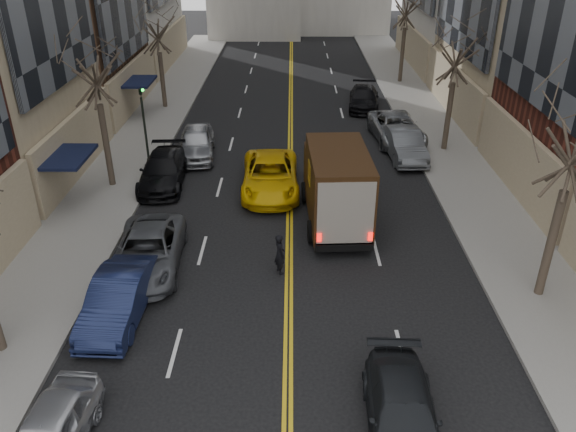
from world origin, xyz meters
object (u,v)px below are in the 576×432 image
object	(u,v)px
pedestrian	(280,254)
taxi	(270,175)
ups_truck	(336,186)
observer_sedan	(402,414)

from	to	relation	value
pedestrian	taxi	bearing A→B (deg)	-20.05
ups_truck	taxi	bearing A→B (deg)	129.86
ups_truck	observer_sedan	xyz separation A→B (m)	(0.95, -11.42, -1.10)
observer_sedan	taxi	xyz separation A→B (m)	(-3.88, 14.60, 0.15)
observer_sedan	ups_truck	bearing A→B (deg)	96.84
ups_truck	observer_sedan	size ratio (longest dim) A/B	1.42
observer_sedan	pedestrian	bearing A→B (deg)	115.91
ups_truck	pedestrian	distance (m)	4.72
taxi	observer_sedan	bearing A→B (deg)	-76.80
observer_sedan	taxi	distance (m)	15.10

